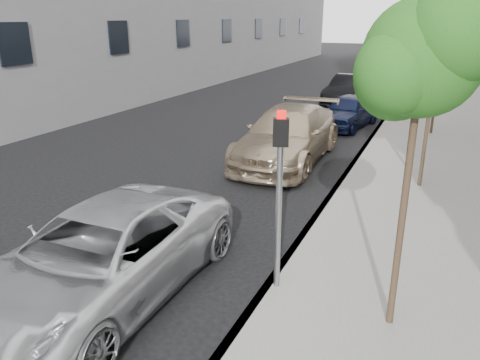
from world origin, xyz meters
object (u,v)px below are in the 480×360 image
Objects in this scene: suv at (288,135)px; sedan_blue at (349,111)px; tree_far at (445,38)px; sedan_rear at (383,81)px; signal_pole at (279,181)px; tree_mid at (438,56)px; minivan at (101,256)px; sedan_black at (349,90)px; tree_near at (425,58)px.

sedan_blue is (0.82, 5.64, -0.16)m from suv.
tree_far is 0.95× the size of sedan_rear.
tree_far is 1.45× the size of signal_pole.
minivan is at bearing -120.90° from tree_mid.
minivan is 19.72m from sedan_black.
tree_near is at bearing -81.09° from sedan_rear.
tree_near is 1.02× the size of sedan_black.
signal_pole is 0.74× the size of sedan_blue.
tree_far is at bearing 90.00° from tree_near.
tree_mid reaches higher than minivan.
tree_far is (0.00, 6.50, 0.16)m from tree_mid.
signal_pole is (-1.91, -6.24, -1.50)m from tree_mid.
sedan_blue is at bearing -73.55° from sedan_black.
tree_far is 7.76m from sedan_black.
tree_near is 14.12m from sedan_blue.
signal_pole is at bearing -106.99° from tree_mid.
suv is at bearing 87.65° from signal_pole.
sedan_black is (-1.05, 5.39, 0.08)m from sedan_blue.
suv is 1.28× the size of sedan_rear.
sedan_black is at bearing 78.47° from signal_pole.
tree_mid is 8.10m from sedan_blue.
sedan_rear is (-3.33, 17.42, -2.85)m from tree_mid.
sedan_blue is at bearing 115.98° from tree_mid.
tree_near is 13.00m from tree_far.
sedan_rear is at bearing 106.94° from tree_far.
tree_mid is 13.26m from sedan_black.
tree_mid is 0.89× the size of sedan_black.
signal_pole is at bearing -98.51° from tree_far.
tree_mid is 17.97m from sedan_rear.
sedan_rear is at bearing 100.81° from tree_mid.
sedan_black is (-2.47, 18.45, -1.25)m from signal_pole.
signal_pole reaches higher than sedan_blue.
tree_near is 6.52m from tree_mid.
sedan_black reaches higher than sedan_blue.
minivan is at bearing -91.68° from sedan_rear.
suv is at bearing -88.38° from sedan_blue.
sedan_rear is (-3.33, 23.92, -3.31)m from tree_near.
suv reaches higher than sedan_blue.
tree_near is 1.14× the size of tree_mid.
tree_near is 1.09× the size of tree_far.
minivan is (-4.49, -1.00, -3.21)m from tree_near.
sedan_rear is at bearing 84.04° from sedan_black.
tree_far is at bearing 51.41° from suv.
sedan_rear is (1.16, 24.93, -0.10)m from minivan.
tree_mid is at bearing -78.20° from sedan_rear.
sedan_black is at bearing 110.91° from sedan_blue.
suv is 1.26× the size of sedan_black.
signal_pole is at bearing -73.90° from sedan_blue.
signal_pole is at bearing -73.84° from suv.
tree_near is at bearing -62.28° from suv.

